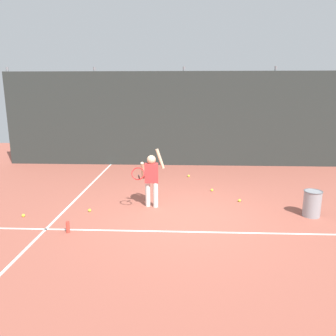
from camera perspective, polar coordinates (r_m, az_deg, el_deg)
The scene contains 16 objects.
ground_plane at distance 7.03m, azimuth 2.63°, elevation -8.48°, with size 20.00×20.00×0.00m, color #9E5142.
court_line_baseline at distance 6.32m, azimuth 2.62°, elevation -10.99°, with size 9.00×0.05×0.00m, color white.
court_line_sideline at distance 8.39m, azimuth -15.83°, elevation -5.35°, with size 0.05×9.00×0.00m, color white.
back_fence_windscreen at distance 11.68m, azimuth 2.73°, elevation 8.42°, with size 12.70×0.08×3.28m, color #282D2B.
fence_post_0 at distance 13.26m, azimuth -25.43°, elevation 8.06°, with size 0.09×0.09×3.43m, color slate.
fence_post_1 at distance 12.13m, azimuth -12.24°, elevation 8.67°, with size 0.09×0.09×3.43m, color slate.
fence_post_2 at distance 11.73m, azimuth 2.74°, elevation 8.81°, with size 0.09×0.09×3.43m, color slate.
fence_post_3 at distance 12.14m, azimuth 17.69°, elevation 8.36°, with size 0.09×0.09×3.43m, color slate.
tennis_player at distance 7.41m, azimuth -2.98°, elevation -1.44°, with size 0.69×0.60×1.35m.
ball_hopper at distance 7.60m, azimuth 23.75°, elevation -5.62°, with size 0.38×0.38×0.56m.
water_bottle at distance 6.52m, azimuth -17.00°, elevation -9.78°, with size 0.07×0.07×0.22m, color #D83F33.
tennis_ball_0 at distance 10.24m, azimuth 3.60°, elevation -1.38°, with size 0.07×0.07×0.07m, color #CCE033.
tennis_ball_2 at distance 7.65m, azimuth -23.83°, elevation -7.55°, with size 0.07×0.07×0.07m, color #CCE033.
tennis_ball_3 at distance 8.84m, azimuth 7.64°, elevation -3.81°, with size 0.07×0.07×0.07m, color #CCE033.
tennis_ball_4 at distance 7.50m, azimuth -13.46°, elevation -7.16°, with size 0.07×0.07×0.07m, color #CCE033.
tennis_ball_5 at distance 8.12m, azimuth 12.31°, elevation -5.54°, with size 0.07×0.07×0.07m, color #CCE033.
Camera 1 is at (-0.02, -6.54, 2.57)m, focal length 35.09 mm.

